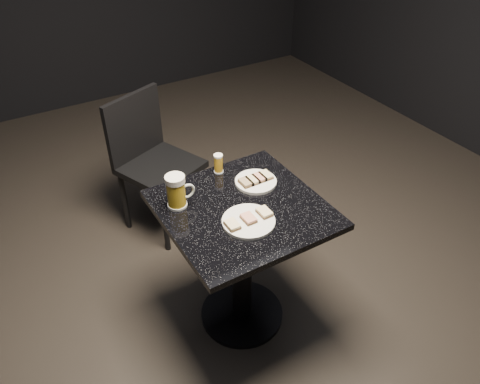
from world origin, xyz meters
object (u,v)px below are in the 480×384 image
at_px(plate_large, 249,221).
at_px(chair, 152,157).
at_px(table, 242,246).
at_px(beer_tumbler, 218,163).
at_px(beer_mug, 177,191).
at_px(plate_small, 256,182).

xyz_separation_m(plate_large, chair, (-0.03, 1.08, -0.26)).
height_order(table, beer_tumbler, beer_tumbler).
bearing_deg(table, beer_mug, 146.93).
bearing_deg(table, beer_tumbler, 81.64).
bearing_deg(chair, table, -86.33).
distance_m(plate_small, chair, 0.92).
bearing_deg(beer_mug, plate_small, -4.84).
relative_size(plate_small, beer_tumbler, 2.04).
bearing_deg(beer_mug, beer_tumbler, 26.21).
relative_size(beer_tumbler, chair, 0.11).
bearing_deg(beer_tumbler, plate_small, -58.50).
xyz_separation_m(table, beer_tumbler, (0.04, 0.30, 0.29)).
relative_size(table, beer_mug, 4.75).
height_order(beer_mug, chair, beer_mug).
height_order(plate_small, chair, chair).
height_order(plate_large, chair, chair).
bearing_deg(beer_mug, table, -33.07).
distance_m(table, beer_tumbler, 0.42).
bearing_deg(beer_tumbler, table, -98.36).
bearing_deg(chair, beer_mug, -102.30).
distance_m(plate_large, chair, 1.11).
xyz_separation_m(beer_mug, chair, (0.18, 0.82, -0.33)).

